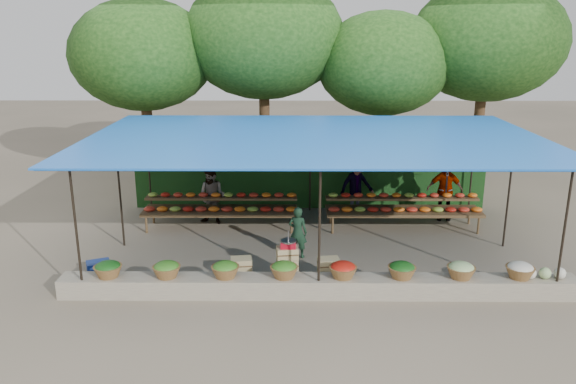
{
  "coord_description": "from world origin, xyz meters",
  "views": [
    {
      "loc": [
        -0.55,
        -13.27,
        5.28
      ],
      "look_at": [
        -0.64,
        0.2,
        1.36
      ],
      "focal_mm": 35.0,
      "sensor_mm": 36.0,
      "label": 1
    }
  ],
  "objects_px": {
    "weighing_scale": "(288,243)",
    "blue_crate_front": "(105,273)",
    "vendor_seated": "(298,232)",
    "blue_crate_back": "(99,268)",
    "crate_counter": "(286,267)"
  },
  "relations": [
    {
      "from": "weighing_scale",
      "to": "blue_crate_front",
      "type": "distance_m",
      "value": 4.06
    },
    {
      "from": "weighing_scale",
      "to": "blue_crate_front",
      "type": "relative_size",
      "value": 0.72
    },
    {
      "from": "crate_counter",
      "to": "weighing_scale",
      "type": "bearing_deg",
      "value": 0.0
    },
    {
      "from": "weighing_scale",
      "to": "blue_crate_front",
      "type": "bearing_deg",
      "value": -179.7
    },
    {
      "from": "vendor_seated",
      "to": "crate_counter",
      "type": "bearing_deg",
      "value": 94.35
    },
    {
      "from": "weighing_scale",
      "to": "vendor_seated",
      "type": "xyz_separation_m",
      "value": [
        0.22,
        1.3,
        -0.23
      ]
    },
    {
      "from": "weighing_scale",
      "to": "vendor_seated",
      "type": "bearing_deg",
      "value": 80.56
    },
    {
      "from": "blue_crate_front",
      "to": "blue_crate_back",
      "type": "height_order",
      "value": "blue_crate_front"
    },
    {
      "from": "blue_crate_front",
      "to": "vendor_seated",
      "type": "bearing_deg",
      "value": 29.04
    },
    {
      "from": "weighing_scale",
      "to": "blue_crate_back",
      "type": "relative_size",
      "value": 0.75
    },
    {
      "from": "vendor_seated",
      "to": "blue_crate_back",
      "type": "relative_size",
      "value": 2.53
    },
    {
      "from": "blue_crate_front",
      "to": "blue_crate_back",
      "type": "bearing_deg",
      "value": 140.4
    },
    {
      "from": "vendor_seated",
      "to": "blue_crate_front",
      "type": "bearing_deg",
      "value": 33.37
    },
    {
      "from": "weighing_scale",
      "to": "crate_counter",
      "type": "bearing_deg",
      "value": 180.0
    },
    {
      "from": "vendor_seated",
      "to": "blue_crate_front",
      "type": "distance_m",
      "value": 4.44
    }
  ]
}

